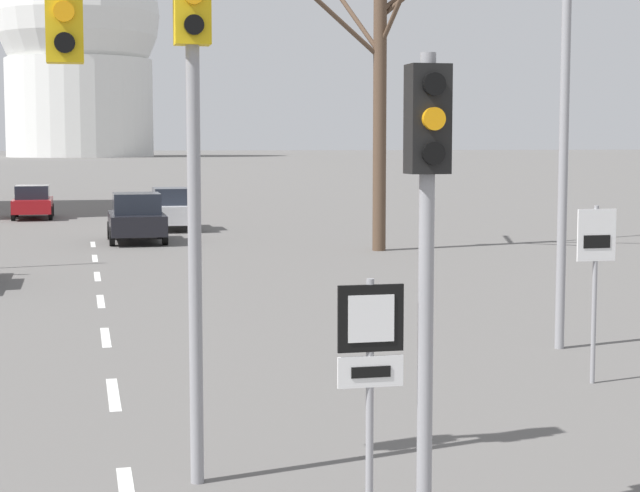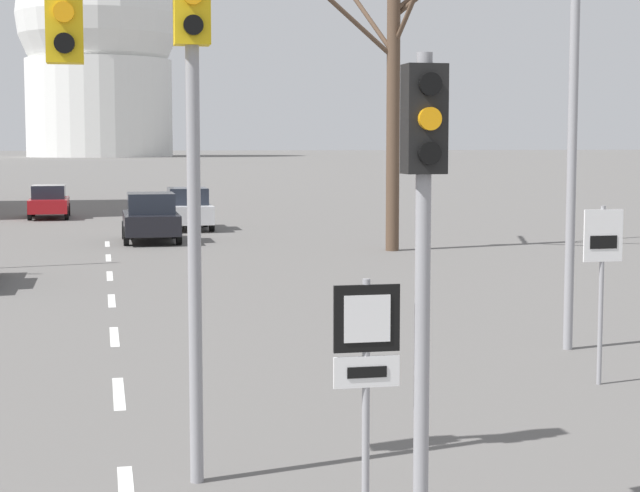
# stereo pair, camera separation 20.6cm
# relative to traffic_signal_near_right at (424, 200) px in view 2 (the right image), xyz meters

# --- Properties ---
(lane_stripe_2) EXTENTS (0.16, 2.00, 0.01)m
(lane_stripe_2) POSITION_rel_traffic_signal_near_right_xyz_m (-2.60, 6.06, -3.04)
(lane_stripe_2) COLOR silver
(lane_stripe_2) RESTS_ON ground_plane
(lane_stripe_3) EXTENTS (0.16, 2.00, 0.01)m
(lane_stripe_3) POSITION_rel_traffic_signal_near_right_xyz_m (-2.60, 10.56, -3.04)
(lane_stripe_3) COLOR silver
(lane_stripe_3) RESTS_ON ground_plane
(lane_stripe_4) EXTENTS (0.16, 2.00, 0.01)m
(lane_stripe_4) POSITION_rel_traffic_signal_near_right_xyz_m (-2.60, 15.06, -3.04)
(lane_stripe_4) COLOR silver
(lane_stripe_4) RESTS_ON ground_plane
(lane_stripe_5) EXTENTS (0.16, 2.00, 0.01)m
(lane_stripe_5) POSITION_rel_traffic_signal_near_right_xyz_m (-2.60, 19.56, -3.04)
(lane_stripe_5) COLOR silver
(lane_stripe_5) RESTS_ON ground_plane
(lane_stripe_6) EXTENTS (0.16, 2.00, 0.01)m
(lane_stripe_6) POSITION_rel_traffic_signal_near_right_xyz_m (-2.60, 24.06, -3.04)
(lane_stripe_6) COLOR silver
(lane_stripe_6) RESTS_ON ground_plane
(lane_stripe_7) EXTENTS (0.16, 2.00, 0.01)m
(lane_stripe_7) POSITION_rel_traffic_signal_near_right_xyz_m (-2.60, 28.56, -3.04)
(lane_stripe_7) COLOR silver
(lane_stripe_7) RESTS_ON ground_plane
(traffic_signal_near_right) EXTENTS (0.36, 0.34, 4.34)m
(traffic_signal_near_right) POSITION_rel_traffic_signal_near_right_xyz_m (0.00, 0.00, 0.00)
(traffic_signal_near_right) COLOR gray
(traffic_signal_near_right) RESTS_ON ground_plane
(traffic_signal_centre_tall) EXTENTS (1.61, 0.34, 5.59)m
(traffic_signal_centre_tall) POSITION_rel_traffic_signal_near_right_xyz_m (-2.28, 1.88, 1.18)
(traffic_signal_centre_tall) COLOR gray
(traffic_signal_centre_tall) RESTS_ON ground_plane
(route_sign_post) EXTENTS (0.60, 0.08, 2.35)m
(route_sign_post) POSITION_rel_traffic_signal_near_right_xyz_m (-0.52, -0.01, -1.44)
(route_sign_post) COLOR gray
(route_sign_post) RESTS_ON ground_plane
(speed_limit_sign) EXTENTS (0.60, 0.08, 2.63)m
(speed_limit_sign) POSITION_rel_traffic_signal_near_right_xyz_m (4.33, 5.21, -1.26)
(speed_limit_sign) COLOR gray
(speed_limit_sign) RESTS_ON ground_plane
(street_lamp_right) EXTENTS (1.86, 0.36, 9.69)m
(street_lamp_right) POSITION_rel_traffic_signal_near_right_xyz_m (4.73, 7.80, 2.75)
(street_lamp_right) COLOR gray
(street_lamp_right) RESTS_ON ground_plane
(sedan_near_left) EXTENTS (1.81, 4.13, 1.54)m
(sedan_near_left) POSITION_rel_traffic_signal_near_right_xyz_m (-5.14, 41.82, -2.27)
(sedan_near_left) COLOR maroon
(sedan_near_left) RESTS_ON ground_plane
(sedan_near_right) EXTENTS (1.88, 4.05, 1.69)m
(sedan_near_right) POSITION_rel_traffic_signal_near_right_xyz_m (0.63, 34.15, -2.20)
(sedan_near_right) COLOR silver
(sedan_near_right) RESTS_ON ground_plane
(sedan_mid_centre) EXTENTS (1.97, 4.06, 1.74)m
(sedan_mid_centre) POSITION_rel_traffic_signal_near_right_xyz_m (-1.07, 29.04, -2.18)
(sedan_mid_centre) COLOR black
(sedan_mid_centre) RESTS_ON ground_plane
(bare_tree_right_near) EXTENTS (7.03, 4.68, 10.32)m
(bare_tree_right_near) POSITION_rel_traffic_signal_near_right_xyz_m (6.55, 24.41, 2.15)
(bare_tree_right_near) COLOR brown
(bare_tree_right_near) RESTS_ON ground_plane
(capitol_dome) EXTENTS (36.43, 36.43, 51.45)m
(capitol_dome) POSITION_rel_traffic_signal_near_right_xyz_m (-2.60, 240.56, 22.02)
(capitol_dome) COLOR silver
(capitol_dome) RESTS_ON ground_plane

